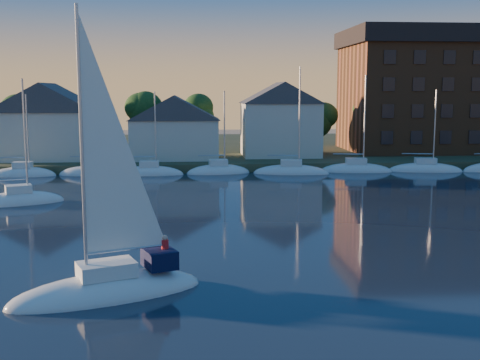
{
  "coord_description": "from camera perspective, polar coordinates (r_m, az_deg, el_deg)",
  "views": [
    {
      "loc": [
        -3.83,
        -20.75,
        9.67
      ],
      "look_at": [
        -0.38,
        22.0,
        3.28
      ],
      "focal_mm": 45.0,
      "sensor_mm": 36.0,
      "label": 1
    }
  ],
  "objects": [
    {
      "name": "clubhouse_centre",
      "position": [
        77.91,
        -6.23,
        5.09
      ],
      "size": [
        11.55,
        8.4,
        8.08
      ],
      "color": "beige",
      "rests_on": "shoreline_land"
    },
    {
      "name": "shoreline_land",
      "position": [
        96.31,
        -2.31,
        2.7
      ],
      "size": [
        160.0,
        50.0,
        2.0
      ],
      "primitive_type": "cube",
      "color": "#313B22",
      "rests_on": "ground"
    },
    {
      "name": "clubhouse_west",
      "position": [
        80.9,
        -17.67,
        5.43
      ],
      "size": [
        13.65,
        9.45,
        9.64
      ],
      "color": "beige",
      "rests_on": "shoreline_land"
    },
    {
      "name": "ground",
      "position": [
        23.21,
        5.54,
        -16.19
      ],
      "size": [
        260.0,
        260.0,
        0.0
      ],
      "primitive_type": "plane",
      "color": "black",
      "rests_on": "ground"
    },
    {
      "name": "hero_sailboat",
      "position": [
        29.67,
        -12.21,
        -9.52
      ],
      "size": [
        9.83,
        6.31,
        14.56
      ],
      "rotation": [
        0.0,
        0.0,
        3.52
      ],
      "color": "silver",
      "rests_on": "ground"
    },
    {
      "name": "tree_line",
      "position": [
        83.99,
        -0.64,
        6.77
      ],
      "size": [
        93.4,
        5.4,
        8.9
      ],
      "color": "#39241A",
      "rests_on": "shoreline_land"
    },
    {
      "name": "moored_fleet",
      "position": [
        70.4,
        -4.71,
        0.63
      ],
      "size": [
        79.5,
        2.4,
        12.05
      ],
      "color": "silver",
      "rests_on": "ground"
    },
    {
      "name": "condo_block",
      "position": [
        93.68,
        19.4,
        8.07
      ],
      "size": [
        31.0,
        17.0,
        17.4
      ],
      "color": "brown",
      "rests_on": "shoreline_land"
    },
    {
      "name": "drifting_sailboat_left",
      "position": [
        55.23,
        -20.19,
        -2.04
      ],
      "size": [
        7.96,
        5.12,
        11.8
      ],
      "rotation": [
        0.0,
        0.0,
        0.38
      ],
      "color": "silver",
      "rests_on": "ground"
    },
    {
      "name": "clubhouse_east",
      "position": [
        80.7,
        3.84,
        5.85
      ],
      "size": [
        10.5,
        8.4,
        9.8
      ],
      "color": "beige",
      "rests_on": "shoreline_land"
    },
    {
      "name": "wooden_dock",
      "position": [
        73.49,
        -1.59,
        0.91
      ],
      "size": [
        120.0,
        3.0,
        1.0
      ],
      "primitive_type": "cube",
      "color": "brown",
      "rests_on": "ground"
    }
  ]
}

